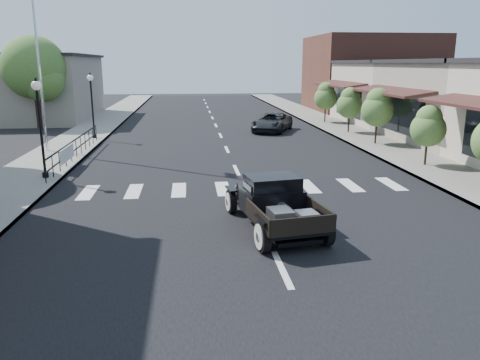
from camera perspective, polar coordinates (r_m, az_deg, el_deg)
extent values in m
plane|color=black|center=(13.38, 2.62, -5.50)|extent=(120.00, 120.00, 0.00)
cube|color=black|center=(27.89, -2.11, 4.81)|extent=(14.00, 80.00, 0.02)
cube|color=#9A978C|center=(28.56, -19.43, 4.38)|extent=(3.00, 80.00, 0.15)
cube|color=gray|center=(29.72, 14.53, 5.07)|extent=(3.00, 80.00, 0.15)
cube|color=gray|center=(42.55, -24.47, 10.14)|extent=(10.00, 12.00, 5.00)
cube|color=#BCB39F|center=(38.48, 20.26, 9.87)|extent=(10.00, 9.00, 4.50)
cube|color=brown|center=(47.78, 15.58, 12.36)|extent=(11.00, 10.00, 7.00)
cylinder|color=silver|center=(25.56, -23.71, 16.80)|extent=(0.12, 0.12, 12.12)
imported|color=black|center=(31.69, 3.93, 7.00)|extent=(3.67, 4.86, 1.23)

